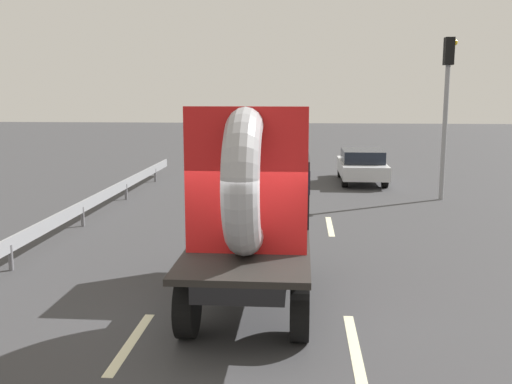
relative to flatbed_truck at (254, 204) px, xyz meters
The scene contains 9 objects.
ground_plane 2.18m from the flatbed_truck, 95.09° to the right, with size 120.00×120.00×0.00m, color #38383A.
flatbed_truck is the anchor object (origin of this frame).
distant_sedan 14.21m from the flatbed_truck, 76.46° to the left, with size 1.78×4.16×1.36m.
traffic_light 11.72m from the flatbed_truck, 60.53° to the left, with size 0.42×0.36×5.46m.
guardrail 8.93m from the flatbed_truck, 125.89° to the left, with size 0.10×16.21×0.71m.
lane_dash_left_near 3.24m from the flatbed_truck, 127.04° to the right, with size 2.19×0.16×0.01m, color beige.
lane_dash_left_far 6.10m from the flatbed_truck, 106.46° to the left, with size 2.92×0.16×0.01m, color beige.
lane_dash_right_near 3.34m from the flatbed_truck, 54.81° to the right, with size 2.89×0.16×0.01m, color beige.
lane_dash_right_far 6.16m from the flatbed_truck, 73.72° to the left, with size 2.36×0.16×0.01m, color beige.
Camera 1 is at (0.97, -8.86, 3.71)m, focal length 40.89 mm.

